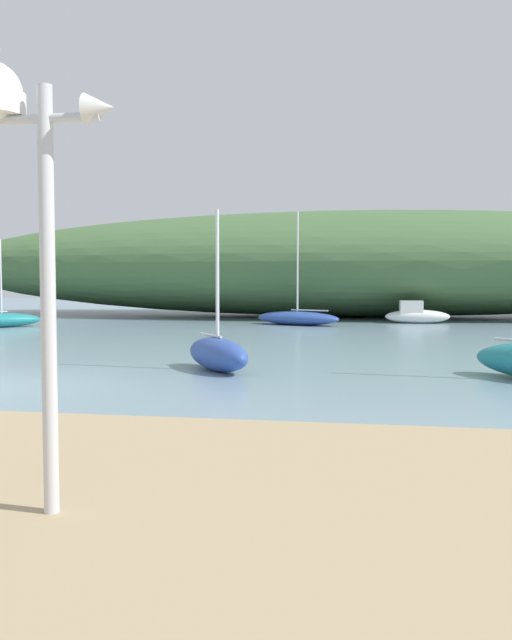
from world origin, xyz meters
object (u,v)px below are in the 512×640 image
Objects in this scene: sailboat_inner_mooring at (297,318)px; motorboat_centre_water at (416,315)px; sailboat_near_shore at (218,353)px; sailboat_far_right at (2,320)px; mast_structure at (10,141)px.

motorboat_centre_water is (5.38, 2.20, 0.08)m from sailboat_inner_mooring.
sailboat_near_shore is 0.70× the size of sailboat_inner_mooring.
sailboat_near_shore is 1.17× the size of motorboat_centre_water.
sailboat_far_right is at bearing -161.72° from motorboat_centre_water.
sailboat_inner_mooring reaches higher than sailboat_near_shore.
sailboat_far_right is (-12.41, 12.15, -0.07)m from sailboat_near_shore.
sailboat_near_shore reaches higher than motorboat_centre_water.
motorboat_centre_water is at bearing 80.47° from mast_structure.
sailboat_near_shore is 18.81m from motorboat_centre_water.
sailboat_inner_mooring is 1.67× the size of motorboat_centre_water.
sailboat_far_right is (-12.42, -3.68, -0.01)m from sailboat_inner_mooring.
sailboat_far_right is 18.74m from motorboat_centre_water.
sailboat_inner_mooring reaches higher than motorboat_centre_water.
sailboat_far_right reaches higher than mast_structure.
sailboat_far_right is at bearing 120.66° from mast_structure.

